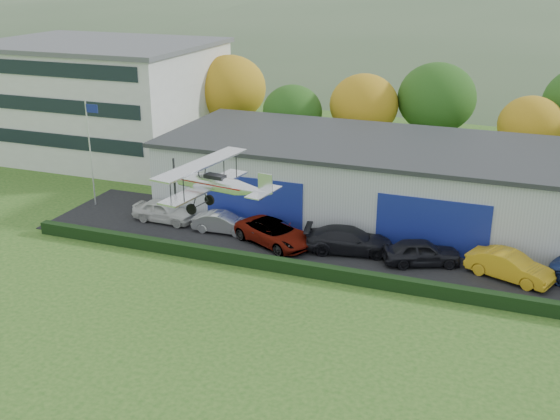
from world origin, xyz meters
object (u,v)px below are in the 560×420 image
(car_0, at_px, (164,211))
(car_3, at_px, (349,240))
(car_1, at_px, (223,223))
(car_5, at_px, (510,266))
(car_4, at_px, (422,252))
(flagpole, at_px, (91,144))
(office_block, at_px, (101,98))
(hangar, at_px, (446,185))
(biplane, at_px, (216,182))
(car_2, at_px, (274,233))

(car_0, height_order, car_3, car_3)
(car_1, height_order, car_5, car_5)
(car_1, height_order, car_3, car_3)
(car_1, bearing_deg, car_4, -95.12)
(flagpole, xyz_separation_m, car_0, (6.53, -1.20, -3.96))
(office_block, relative_size, car_4, 4.45)
(car_0, distance_m, car_5, 23.18)
(hangar, distance_m, flagpole, 25.68)
(hangar, bearing_deg, car_1, -151.13)
(hangar, relative_size, flagpole, 5.08)
(car_1, distance_m, car_4, 13.42)
(car_3, bearing_deg, flagpole, 74.00)
(car_0, xyz_separation_m, biplane, (9.12, -9.96, 6.19))
(car_2, bearing_deg, hangar, -24.70)
(car_0, bearing_deg, flagpole, 81.10)
(car_2, distance_m, car_5, 14.46)
(car_5, xyz_separation_m, biplane, (-14.04, -9.00, 6.16))
(flagpole, bearing_deg, hangar, 13.51)
(car_0, xyz_separation_m, car_3, (13.55, -0.54, 0.04))
(flagpole, xyz_separation_m, car_5, (29.69, -2.17, -3.93))
(car_5, bearing_deg, car_3, 108.05)
(flagpole, distance_m, car_3, 20.53)
(hangar, xyz_separation_m, car_4, (-0.24, -7.93, -1.82))
(car_1, height_order, car_4, car_4)
(flagpole, relative_size, car_2, 1.44)
(office_block, distance_m, car_3, 32.11)
(car_4, bearing_deg, car_0, 65.55)
(car_1, xyz_separation_m, car_4, (13.41, -0.40, 0.11))
(car_3, bearing_deg, car_5, -103.56)
(office_block, bearing_deg, car_1, -36.93)
(car_5, bearing_deg, flagpole, 106.40)
(car_0, height_order, car_2, same)
(office_block, distance_m, car_2, 28.22)
(car_2, bearing_deg, office_block, 81.77)
(biplane, bearing_deg, office_block, 143.06)
(car_2, xyz_separation_m, biplane, (0.42, -8.93, 6.19))
(hangar, relative_size, car_4, 8.77)
(hangar, bearing_deg, car_5, -59.47)
(hangar, distance_m, car_4, 8.14)
(hangar, height_order, car_2, hangar)
(car_3, bearing_deg, car_1, 77.69)
(flagpole, relative_size, car_0, 1.76)
(flagpole, relative_size, car_1, 1.95)
(hangar, bearing_deg, car_3, -121.90)
(office_block, distance_m, car_4, 36.28)
(hangar, distance_m, car_3, 9.27)
(car_0, xyz_separation_m, car_4, (18.11, -0.75, 0.02))
(hangar, xyz_separation_m, car_1, (-13.65, -7.52, -1.93))
(office_block, relative_size, car_3, 3.69)
(car_1, distance_m, car_3, 8.85)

